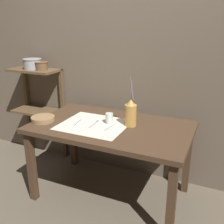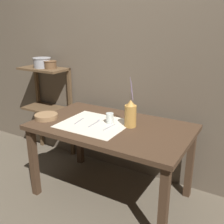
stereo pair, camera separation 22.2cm
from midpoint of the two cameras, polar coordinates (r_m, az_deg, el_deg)
The scene contains 13 objects.
ground_plane at distance 2.60m, azimuth 2.41°, elevation -17.47°, with size 12.00×12.00×0.00m, color brown.
stone_wall_back at distance 2.59m, azimuth 8.26°, elevation 11.08°, with size 7.00×0.06×2.40m.
wooden_table at distance 2.29m, azimuth 2.62°, elevation -4.82°, with size 1.36×0.81×0.70m.
wooden_shelf_unit at distance 3.12m, azimuth -11.88°, elevation 3.61°, with size 0.55×0.29×1.07m.
linen_cloth at distance 2.28m, azimuth -1.11°, elevation -2.64°, with size 0.56×0.49×0.00m.
pitcher_with_flowers at distance 2.21m, azimuth 6.91°, elevation -0.56°, with size 0.10×0.10×0.43m.
wooden_bowl at distance 2.46m, azimuth -11.65°, elevation -0.98°, with size 0.21×0.21×0.04m.
glass_tumbler_near at distance 2.28m, azimuth 2.30°, elevation -1.41°, with size 0.07×0.07×0.09m.
fork_outer at distance 2.34m, azimuth -4.49°, elevation -2.02°, with size 0.04×0.17×0.00m.
spoon_inner at distance 2.31m, azimuth -0.56°, elevation -2.20°, with size 0.02×0.18×0.02m.
fork_inner at distance 2.20m, azimuth 2.31°, elevation -3.36°, with size 0.03×0.17×0.00m.
metal_pot_large at distance 3.03m, azimuth -12.94°, elevation 10.47°, with size 0.20×0.20×0.11m.
metal_pot_small at distance 2.95m, azimuth -11.19°, elevation 10.12°, with size 0.14×0.14×0.08m.
Camera 2 is at (1.07, -1.81, 1.54)m, focal length 42.00 mm.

